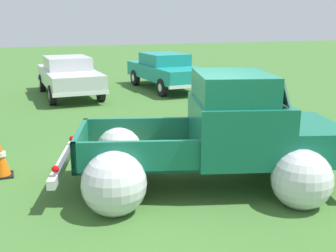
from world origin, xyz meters
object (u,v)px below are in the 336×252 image
object	(u,v)px
show_car_0	(69,75)
lane_cone_1	(1,160)
show_car_1	(166,70)
vintage_pickup_truck	(221,142)

from	to	relation	value
show_car_0	lane_cone_1	distance (m)	8.16
show_car_0	show_car_1	distance (m)	3.90
show_car_0	lane_cone_1	xyz separation A→B (m)	(-2.25, -7.83, -0.47)
vintage_pickup_truck	lane_cone_1	world-z (taller)	vintage_pickup_truck
show_car_0	lane_cone_1	bearing A→B (deg)	-17.88
show_car_0	lane_cone_1	size ratio (longest dim) A/B	7.41
vintage_pickup_truck	lane_cone_1	xyz separation A→B (m)	(-3.49, 1.72, -0.45)
vintage_pickup_truck	show_car_1	size ratio (longest dim) A/B	1.06
vintage_pickup_truck	lane_cone_1	size ratio (longest dim) A/B	7.90
show_car_0	lane_cone_1	world-z (taller)	show_car_0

